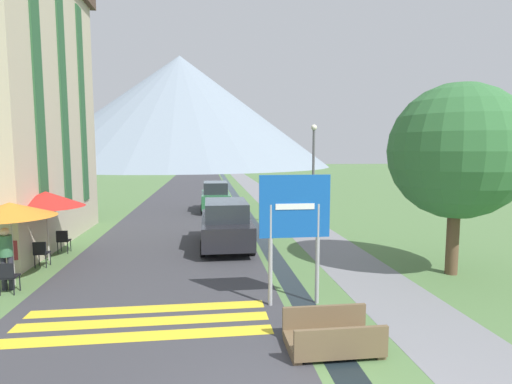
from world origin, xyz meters
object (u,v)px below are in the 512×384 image
Objects in this scene: road_sign at (295,220)px; cafe_chair_middle at (41,252)px; cafe_umbrella_front_orange at (10,210)px; person_seated_near at (16,251)px; cafe_chair_far_right at (63,239)px; tree_by_path at (457,152)px; parked_car_far at (215,197)px; parked_car_near at (226,224)px; person_standing_terrace at (6,254)px; streetlamp at (313,167)px; footbridge at (332,338)px; cafe_chair_nearest at (8,275)px; cafe_umbrella_middle_red at (46,199)px.

cafe_chair_middle is (-7.36, 4.00, -1.58)m from road_sign.
cafe_umbrella_front_orange is 1.90× the size of person_seated_near.
tree_by_path is (12.55, -4.00, 3.19)m from cafe_chair_far_right.
parked_car_near is at bearing -88.77° from parked_car_far.
person_standing_terrace is 12.76m from streetlamp.
streetlamp reaches higher than footbridge.
cafe_chair_middle is 1.00× the size of cafe_chair_nearest.
parked_car_near reaches higher than cafe_chair_far_right.
cafe_umbrella_front_orange is at bearing -117.22° from cafe_chair_far_right.
streetlamp is at bearing -53.42° from parked_car_far.
cafe_chair_far_right is 0.34× the size of cafe_umbrella_middle_red.
cafe_chair_middle is 11.76m from streetlamp.
cafe_chair_nearest is at bearing -71.85° from person_seated_near.
road_sign is 3.72× the size of cafe_chair_nearest.
parked_car_near is at bearing 11.22° from cafe_umbrella_middle_red.
footbridge is 2.00× the size of cafe_chair_far_right.
tree_by_path reaches higher than person_standing_terrace.
person_seated_near is at bearing 156.56° from road_sign.
cafe_chair_far_right and cafe_chair_nearest have the same top height.
parked_car_far reaches higher than person_seated_near.
road_sign is 8.52m from cafe_chair_middle.
cafe_chair_nearest is 0.50× the size of person_standing_terrace.
person_standing_terrace is (-7.65, 4.20, 0.76)m from footbridge.
parked_car_far is 4.58× the size of cafe_chair_far_right.
cafe_chair_far_right and cafe_chair_middle have the same top height.
cafe_umbrella_front_orange is at bearing -90.13° from cafe_umbrella_middle_red.
parked_car_far is 14.50m from person_standing_terrace.
cafe_chair_nearest is at bearing 152.91° from footbridge.
cafe_umbrella_front_orange reaches higher than cafe_chair_far_right.
cafe_umbrella_middle_red is at bearing -157.26° from streetlamp.
footbridge is at bearing -79.04° from parked_car_near.
person_seated_near is at bearing 144.99° from footbridge.
footbridge is 0.34× the size of streetlamp.
cafe_chair_far_right is 11.03m from streetlamp.
cafe_chair_far_right is (-7.29, 5.78, -1.58)m from road_sign.
tree_by_path is at bearing -2.49° from cafe_umbrella_front_orange.
streetlamp is at bearing 23.75° from cafe_chair_nearest.
cafe_umbrella_front_orange is 12.81m from tree_by_path.
cafe_chair_far_right is at bearing 162.33° from tree_by_path.
cafe_chair_far_right is 1.78m from cafe_chair_middle.
cafe_umbrella_middle_red is (-6.07, -1.20, 1.20)m from parked_car_near.
road_sign reaches higher than footbridge.
streetlamp is at bearing 40.61° from cafe_chair_middle.
parked_car_near is at bearing -143.82° from streetlamp.
cafe_chair_nearest is 1.94m from person_seated_near.
person_seated_near is at bearing 105.97° from person_standing_terrace.
tree_by_path is (12.68, -0.16, 2.71)m from person_standing_terrace.
road_sign is 1.32× the size of cafe_umbrella_front_orange.
footbridge is 2.00× the size of cafe_chair_nearest.
cafe_umbrella_front_orange is at bearing 177.51° from tree_by_path.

